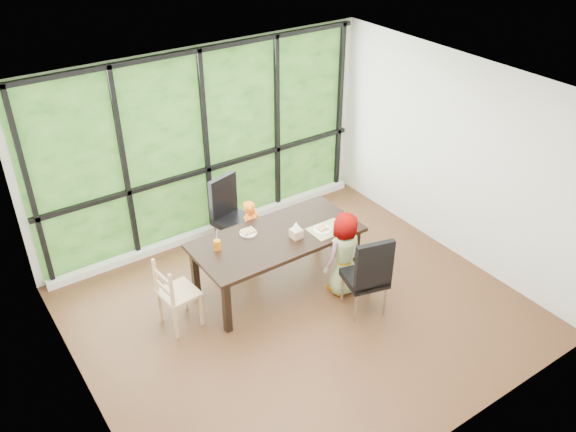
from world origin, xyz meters
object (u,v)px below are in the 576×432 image
Objects in this scene: child_older at (344,254)px; plate_far at (248,233)px; tissue_box at (296,233)px; green_cup at (344,221)px; child_toddler at (252,233)px; chair_window_leather at (234,217)px; orange_cup at (217,245)px; plate_near at (322,229)px; chair_interior_leather at (365,273)px; dining_table at (277,261)px; chair_end_beech at (179,293)px.

child_older reaches higher than plate_far.
green_cup is at bearing -9.43° from tissue_box.
child_toddler reaches higher than tissue_box.
orange_cup is (-0.69, -0.83, 0.27)m from chair_window_leather.
plate_far is 0.92m from plate_near.
chair_window_leather reaches higher than child_toddler.
child_older reaches higher than chair_interior_leather.
child_toddler reaches higher than plate_near.
orange_cup is at bearing -145.67° from chair_window_leather.
orange_cup is 1.62m from green_cup.
chair_window_leather is (-0.04, 0.98, 0.17)m from dining_table.
orange_cup is (-0.48, -0.09, 0.06)m from plate_far.
dining_table is 0.97m from green_cup.
chair_window_leather reaches higher than chair_end_beech.
child_toddler reaches higher than plate_far.
chair_window_leather is 0.39m from child_toddler.
child_older is 1.20m from plate_far.
green_cup reaches higher than plate_near.
chair_window_leather is at bearing 50.05° from orange_cup.
tissue_box is (0.43, -0.40, 0.05)m from plate_far.
orange_cup is at bearing -34.48° from child_older.
plate_far is at bearing 11.04° from orange_cup.
plate_near is 0.30m from green_cup.
dining_table is 1.15m from chair_interior_leather.
child_toddler is (-0.59, 1.57, -0.07)m from chair_interior_leather.
child_older is at bearing -83.89° from child_toddler.
dining_table is 2.21× the size of child_toddler.
chair_window_leather is 2.05m from chair_interior_leather.
child_older is at bearing -42.38° from plate_far.
chair_end_beech is at bearing -168.67° from orange_cup.
chair_end_beech is at bearing -12.84° from chair_interior_leather.
chair_interior_leather is at bearing -123.16° from chair_end_beech.
chair_interior_leather is 8.36× the size of orange_cup.
chair_end_beech is at bearing -168.80° from plate_far.
chair_end_beech is at bearing -159.33° from chair_window_leather.
dining_table is 0.87m from orange_cup.
chair_end_beech is 0.70m from orange_cup.
child_older is 0.64m from tissue_box.
chair_window_leather is 10.57× the size of green_cup.
chair_interior_leather is 0.79m from green_cup.
green_cup is at bearing -68.17° from child_toddler.
plate_far is at bearing 136.65° from dining_table.
chair_end_beech reaches higher than green_cup.
plate_far is 0.60m from tissue_box.
plate_far is 1.64× the size of tissue_box.
orange_cup reaches higher than plate_near.
child_toddler is 1.30m from child_older.
chair_end_beech is 8.81× the size of green_cup.
orange_cup is (-0.74, -0.44, 0.34)m from child_toddler.
child_toddler is 7.29× the size of orange_cup.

